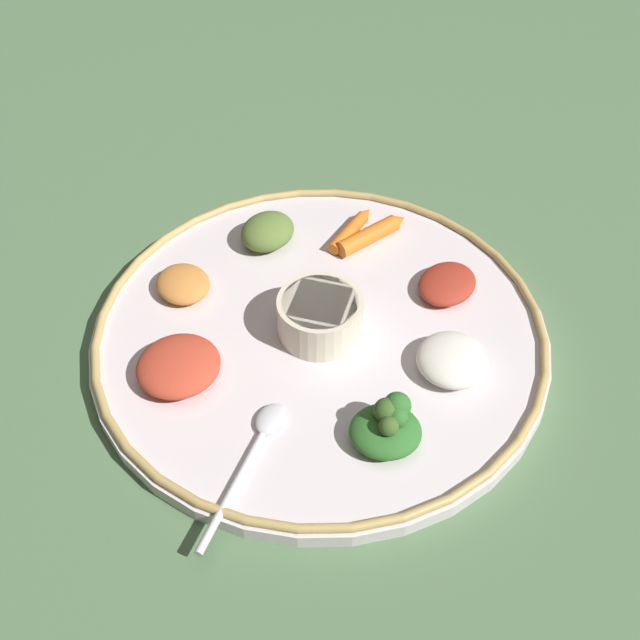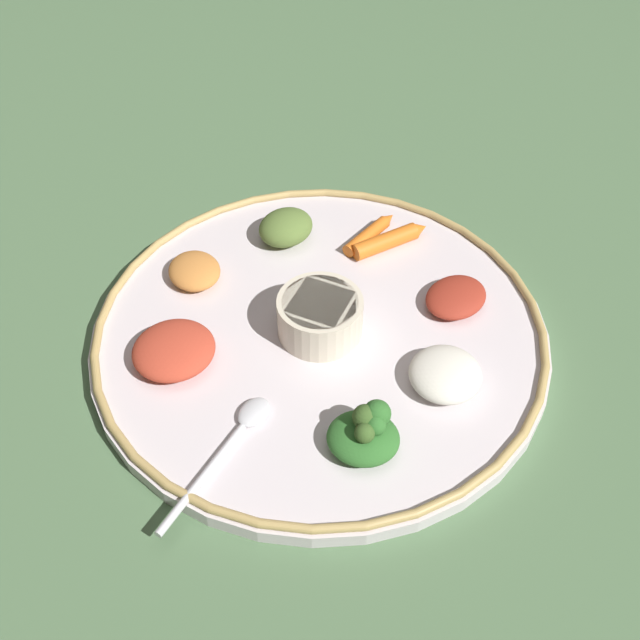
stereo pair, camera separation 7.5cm
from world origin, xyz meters
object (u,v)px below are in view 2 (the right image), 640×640
at_px(center_bowl, 320,315).
at_px(greens_pile, 365,433).
at_px(carrot_outer, 370,233).
at_px(spoon, 232,440).
at_px(carrot_near_spoon, 390,240).

xyz_separation_m(center_bowl, greens_pile, (0.06, 0.12, -0.00)).
distance_m(center_bowl, carrot_outer, 0.15).
bearing_deg(carrot_outer, spoon, 20.87).
relative_size(spoon, greens_pile, 1.80).
height_order(greens_pile, carrot_outer, greens_pile).
bearing_deg(spoon, carrot_outer, -159.13).
xyz_separation_m(greens_pile, carrot_near_spoon, (-0.20, -0.16, -0.01)).
relative_size(greens_pile, carrot_near_spoon, 0.92).
xyz_separation_m(center_bowl, spoon, (0.14, 0.04, -0.02)).
relative_size(carrot_near_spoon, carrot_outer, 1.13).
xyz_separation_m(carrot_near_spoon, carrot_outer, (0.01, -0.02, -0.00)).
bearing_deg(carrot_near_spoon, greens_pile, 38.49).
xyz_separation_m(greens_pile, carrot_outer, (-0.19, -0.18, -0.01)).
bearing_deg(greens_pile, spoon, -44.60).
distance_m(spoon, carrot_outer, 0.29).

